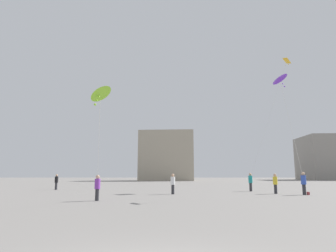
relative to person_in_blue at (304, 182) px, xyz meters
The scene contains 11 objects.
person_in_blue is the anchor object (origin of this frame).
person_in_yellow 2.29m from the person_in_blue, 144.28° to the left, with size 0.38×0.38×1.72m.
person_in_teal 6.00m from the person_in_blue, 119.67° to the left, with size 0.39×0.39×1.79m.
person_in_purple 16.51m from the person_in_blue, 160.32° to the right, with size 0.35×0.35×1.62m.
person_in_black 24.68m from the person_in_blue, 161.37° to the left, with size 0.36×0.36×1.66m.
person_in_white 10.73m from the person_in_blue, behind, with size 0.37×0.37×1.71m.
kite_violet_diamond 8.69m from the person_in_blue, 135.29° to the right, with size 3.03×3.08×8.34m.
kite_lime_diamond 18.86m from the person_in_blue, 139.61° to the right, with size 2.14×7.02×4.31m.
kite_amber_delta 16.58m from the person_in_blue, 72.04° to the left, with size 6.56×4.53×14.10m.
building_left_hall 56.71m from the person_in_blue, 102.36° to the left, with size 14.83×9.76×13.10m.
handbag_beside_flyer 0.96m from the person_in_blue, 15.95° to the left, with size 0.32×0.14×0.24m, color maroon.
Camera 1 is at (0.27, -4.91, 1.66)m, focal length 31.55 mm.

